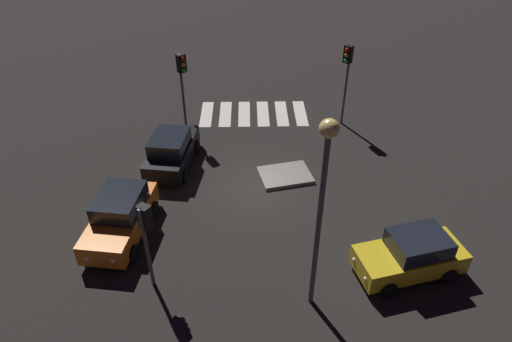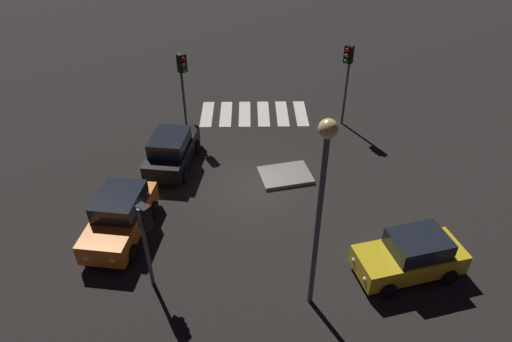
{
  "view_description": "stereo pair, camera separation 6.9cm",
  "coord_description": "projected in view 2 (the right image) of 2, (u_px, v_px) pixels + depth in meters",
  "views": [
    {
      "loc": [
        0.34,
        17.02,
        13.19
      ],
      "look_at": [
        0.0,
        0.0,
        1.0
      ],
      "focal_mm": 31.54,
      "sensor_mm": 36.0,
      "label": 1
    },
    {
      "loc": [
        0.27,
        17.02,
        13.19
      ],
      "look_at": [
        0.0,
        0.0,
        1.0
      ],
      "focal_mm": 31.54,
      "sensor_mm": 36.0,
      "label": 2
    }
  ],
  "objects": [
    {
      "name": "street_lamp",
      "position": [
        322.0,
        189.0,
        13.18
      ],
      "size": [
        0.56,
        0.56,
        7.42
      ],
      "color": "#47474C",
      "rests_on": "ground"
    },
    {
      "name": "car_black",
      "position": [
        172.0,
        150.0,
        22.53
      ],
      "size": [
        2.49,
        4.49,
        1.88
      ],
      "rotation": [
        0.0,
        0.0,
        -1.71
      ],
      "color": "black",
      "rests_on": "ground"
    },
    {
      "name": "car_yellow",
      "position": [
        411.0,
        256.0,
        16.75
      ],
      "size": [
        4.33,
        2.64,
        1.78
      ],
      "rotation": [
        0.0,
        0.0,
        0.24
      ],
      "color": "gold",
      "rests_on": "ground"
    },
    {
      "name": "car_orange",
      "position": [
        120.0,
        216.0,
        18.46
      ],
      "size": [
        2.54,
        4.58,
        1.92
      ],
      "rotation": [
        0.0,
        0.0,
        1.43
      ],
      "color": "orange",
      "rests_on": "ground"
    },
    {
      "name": "ground_plane",
      "position": [
        256.0,
        188.0,
        21.53
      ],
      "size": [
        80.0,
        80.0,
        0.0
      ],
      "primitive_type": "plane",
      "color": "black"
    },
    {
      "name": "traffic_light_east",
      "position": [
        183.0,
        75.0,
        23.63
      ],
      "size": [
        0.54,
        0.53,
        4.7
      ],
      "rotation": [
        0.0,
        0.0,
        2.2
      ],
      "color": "#47474C",
      "rests_on": "ground"
    },
    {
      "name": "crosswalk_near",
      "position": [
        254.0,
        114.0,
        27.56
      ],
      "size": [
        6.45,
        3.2,
        0.02
      ],
      "color": "silver",
      "rests_on": "ground"
    },
    {
      "name": "traffic_light_south",
      "position": [
        348.0,
        66.0,
        24.43
      ],
      "size": [
        0.54,
        0.53,
        4.77
      ],
      "rotation": [
        0.0,
        0.0,
        0.87
      ],
      "color": "#47474C",
      "rests_on": "ground"
    },
    {
      "name": "traffic_light_north",
      "position": [
        146.0,
        226.0,
        15.31
      ],
      "size": [
        0.54,
        0.53,
        3.63
      ],
      "rotation": [
        0.0,
        0.0,
        -2.17
      ],
      "color": "#47474C",
      "rests_on": "ground"
    },
    {
      "name": "traffic_island",
      "position": [
        285.0,
        175.0,
        22.22
      ],
      "size": [
        2.82,
        2.36,
        0.18
      ],
      "color": "gray",
      "rests_on": "ground"
    }
  ]
}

